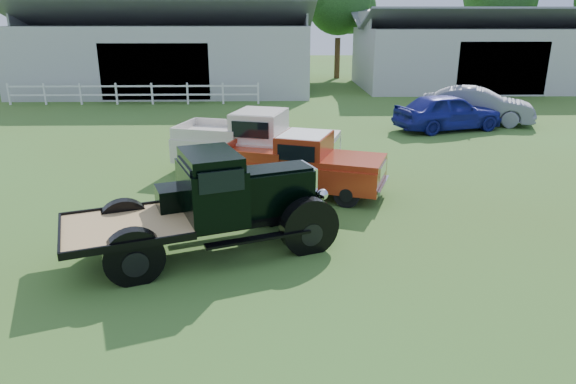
{
  "coord_description": "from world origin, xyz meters",
  "views": [
    {
      "loc": [
        -0.08,
        -9.42,
        4.66
      ],
      "look_at": [
        0.2,
        1.2,
        1.05
      ],
      "focal_mm": 32.0,
      "sensor_mm": 36.0,
      "label": 1
    }
  ],
  "objects_px": {
    "red_pickup": "(301,163)",
    "misc_car_grey": "(477,106)",
    "white_pickup": "(257,143)",
    "vintage_flatbed": "(207,203)",
    "misc_car_blue": "(448,112)"
  },
  "relations": [
    {
      "from": "red_pickup",
      "to": "white_pickup",
      "type": "xyz_separation_m",
      "value": [
        -1.3,
        2.04,
        0.11
      ]
    },
    {
      "from": "misc_car_blue",
      "to": "vintage_flatbed",
      "type": "bearing_deg",
      "value": 127.06
    },
    {
      "from": "white_pickup",
      "to": "misc_car_grey",
      "type": "xyz_separation_m",
      "value": [
        9.92,
        7.76,
        -0.14
      ]
    },
    {
      "from": "vintage_flatbed",
      "to": "misc_car_grey",
      "type": "distance_m",
      "value": 17.3
    },
    {
      "from": "red_pickup",
      "to": "misc_car_blue",
      "type": "relative_size",
      "value": 0.99
    },
    {
      "from": "misc_car_grey",
      "to": "white_pickup",
      "type": "bearing_deg",
      "value": 147.5
    },
    {
      "from": "vintage_flatbed",
      "to": "white_pickup",
      "type": "xyz_separation_m",
      "value": [
        0.82,
        5.8,
        -0.1
      ]
    },
    {
      "from": "red_pickup",
      "to": "white_pickup",
      "type": "bearing_deg",
      "value": 142.33
    },
    {
      "from": "misc_car_blue",
      "to": "misc_car_grey",
      "type": "distance_m",
      "value": 2.37
    },
    {
      "from": "vintage_flatbed",
      "to": "misc_car_grey",
      "type": "height_order",
      "value": "vintage_flatbed"
    },
    {
      "from": "red_pickup",
      "to": "misc_car_blue",
      "type": "distance_m",
      "value": 10.73
    },
    {
      "from": "white_pickup",
      "to": "misc_car_grey",
      "type": "bearing_deg",
      "value": 54.5
    },
    {
      "from": "red_pickup",
      "to": "misc_car_grey",
      "type": "bearing_deg",
      "value": 68.55
    },
    {
      "from": "vintage_flatbed",
      "to": "misc_car_grey",
      "type": "xyz_separation_m",
      "value": [
        10.74,
        13.56,
        -0.24
      ]
    },
    {
      "from": "misc_car_grey",
      "to": "red_pickup",
      "type": "bearing_deg",
      "value": 158.12
    }
  ]
}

